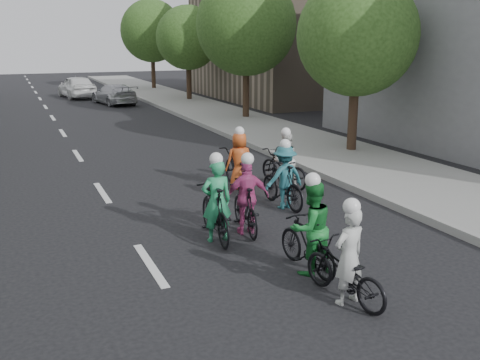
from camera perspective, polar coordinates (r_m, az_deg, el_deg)
ground at (r=9.63m, az=-9.56°, el=-8.92°), size 120.00×120.00×0.00m
sidewalk_right at (r=21.46m, az=4.79°, el=4.58°), size 4.00×80.00×0.15m
curb_right at (r=20.62m, az=-0.01°, el=4.26°), size 0.18×80.00×0.18m
bldg_se at (r=37.25m, az=5.68°, el=14.90°), size 10.00×14.00×8.00m
tree_r_0 at (r=18.66m, az=12.39°, el=14.80°), size 4.00×4.00×5.97m
tree_r_1 at (r=26.52m, az=0.66°, el=16.19°), size 4.80×4.80×6.93m
tree_r_2 at (r=34.92m, az=-5.59°, el=14.86°), size 4.00×4.00×5.97m
tree_r_3 at (r=43.57m, az=-9.40°, el=15.42°), size 4.80×4.80×6.93m
cyclist_0 at (r=10.83m, az=0.66°, el=-2.51°), size 0.94×1.72×1.68m
cyclist_1 at (r=12.51m, az=4.65°, el=-0.11°), size 1.01×1.78×1.64m
cyclist_2 at (r=8.23m, az=11.17°, el=-9.17°), size 0.86×1.75×1.64m
cyclist_3 at (r=14.36m, az=4.72°, el=1.59°), size 0.99×1.97×1.61m
cyclist_4 at (r=10.45m, az=-2.64°, el=-3.08°), size 0.68×1.90×1.77m
cyclist_5 at (r=14.16m, az=-0.17°, el=1.49°), size 0.75×1.96×1.66m
cyclist_6 at (r=9.07m, az=7.41°, el=-5.84°), size 0.83×1.62×1.75m
follow_car_lead at (r=34.10m, az=-13.28°, el=8.92°), size 2.43×4.50×1.24m
follow_car_trail at (r=38.56m, az=-17.03°, el=9.50°), size 2.37×4.64×1.51m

